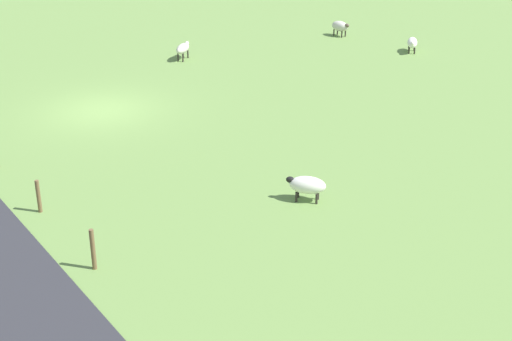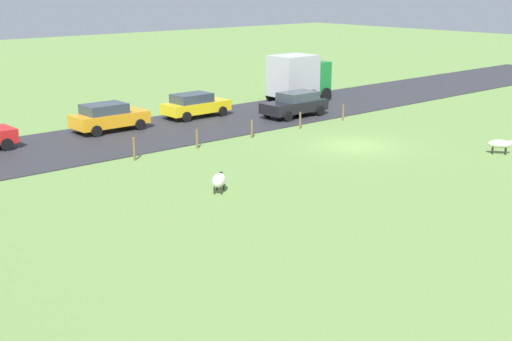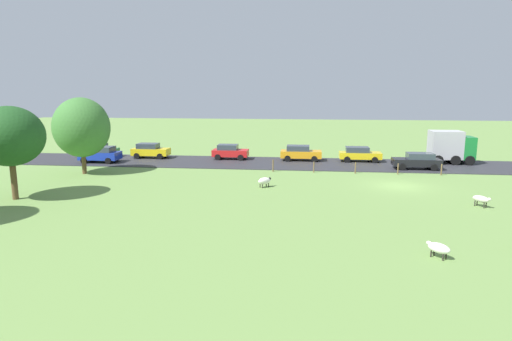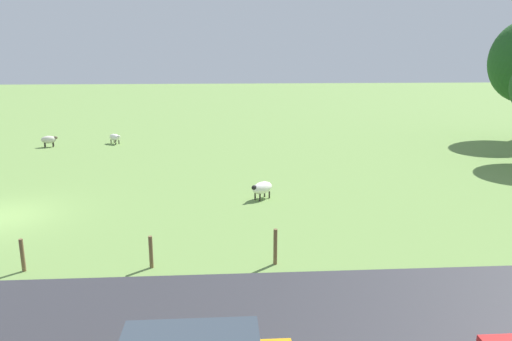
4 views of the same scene
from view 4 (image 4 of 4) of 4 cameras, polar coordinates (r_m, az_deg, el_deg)
The scene contains 7 objects.
ground_plane at distance 21.99m, azimuth -27.71°, elevation -4.84°, with size 160.00×160.00×0.00m, color #6B8E47.
sheep_0 at distance 21.66m, azimuth 0.71°, elevation -2.04°, with size 1.14×1.18×0.79m.
sheep_1 at distance 36.01m, azimuth -16.13°, elevation 3.74°, with size 1.08×1.09×0.71m.
sheep_3 at distance 36.29m, azimuth -23.00°, elevation 3.33°, with size 0.67×1.12×0.78m.
fence_post_2 at distance 16.31m, azimuth -25.58°, elevation -8.89°, with size 0.12×0.12×1.02m, color brown.
fence_post_3 at distance 15.32m, azimuth -12.15°, elevation -9.27°, with size 0.12×0.12×1.01m, color brown.
fence_post_4 at distance 15.20m, azimuth 2.27°, elevation -8.87°, with size 0.12×0.12×1.15m, color brown.
Camera 4 is at (19.03, 8.95, 6.43)m, focal length 34.32 mm.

